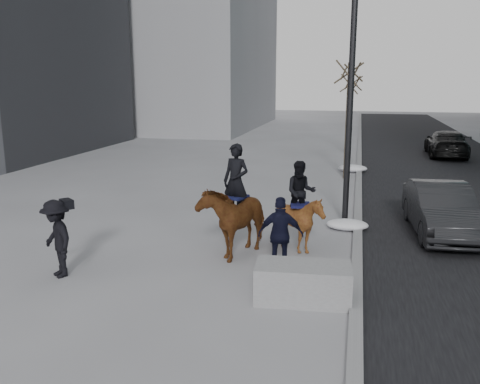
% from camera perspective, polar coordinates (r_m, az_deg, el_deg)
% --- Properties ---
extents(ground, '(120.00, 120.00, 0.00)m').
position_cam_1_polar(ground, '(12.29, -1.28, -8.04)').
color(ground, gray).
rests_on(ground, ground).
extents(road, '(8.00, 90.00, 0.01)m').
position_cam_1_polar(road, '(21.97, 23.65, 0.19)').
color(road, black).
rests_on(road, ground).
extents(curb, '(0.25, 90.00, 0.12)m').
position_cam_1_polar(curb, '(21.57, 13.18, 0.86)').
color(curb, gray).
rests_on(curb, ground).
extents(planter, '(1.95, 1.09, 0.75)m').
position_cam_1_polar(planter, '(10.32, 7.06, -10.08)').
color(planter, gray).
rests_on(planter, ground).
extents(car_near, '(1.83, 4.47, 1.44)m').
position_cam_1_polar(car_near, '(15.44, 21.66, -1.83)').
color(car_near, black).
rests_on(car_near, ground).
extents(car_far, '(2.23, 5.14, 1.47)m').
position_cam_1_polar(car_far, '(31.15, 22.17, 5.08)').
color(car_far, black).
rests_on(car_far, ground).
extents(tree_near, '(1.20, 1.20, 5.56)m').
position_cam_1_polar(tree_near, '(22.65, 12.01, 8.43)').
color(tree_near, '#392C22').
rests_on(tree_near, ground).
extents(tree_far, '(1.20, 1.20, 4.91)m').
position_cam_1_polar(tree_far, '(29.52, 12.31, 8.70)').
color(tree_far, '#382D21').
rests_on(tree_far, ground).
extents(mounted_left, '(1.59, 2.34, 2.77)m').
position_cam_1_polar(mounted_left, '(12.76, -0.59, -2.40)').
color(mounted_left, '#4A1E0E').
rests_on(mounted_left, ground).
extents(mounted_right, '(1.41, 1.54, 2.32)m').
position_cam_1_polar(mounted_right, '(12.96, 6.69, -2.69)').
color(mounted_right, '#481A0E').
rests_on(mounted_right, ground).
extents(feeder, '(1.07, 0.91, 1.75)m').
position_cam_1_polar(feeder, '(11.58, 4.59, -4.80)').
color(feeder, black).
rests_on(feeder, ground).
extents(camera_crew, '(1.29, 1.22, 1.75)m').
position_cam_1_polar(camera_crew, '(11.98, -19.87, -4.91)').
color(camera_crew, black).
rests_on(camera_crew, ground).
extents(lamppost, '(0.25, 1.64, 9.09)m').
position_cam_1_polar(lamppost, '(15.60, 12.51, 14.76)').
color(lamppost, black).
rests_on(lamppost, ground).
extents(snow_piles, '(1.36, 10.47, 0.34)m').
position_cam_1_polar(snow_piles, '(20.68, 12.36, 0.70)').
color(snow_piles, silver).
rests_on(snow_piles, ground).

